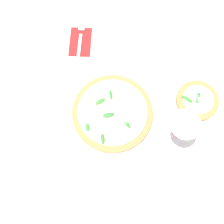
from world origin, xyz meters
TOP-DOWN VIEW (x-y plane):
  - ground_plane at (0.00, 0.00)m, footprint 6.00×6.00m
  - pizza_arugula_main at (0.02, 0.00)m, footprint 0.31×0.31m
  - pizza_personal_side at (0.07, -0.30)m, footprint 0.17×0.17m
  - wine_glass at (-0.06, -0.21)m, footprint 0.09×0.09m
  - napkin at (0.32, 0.13)m, footprint 0.13×0.09m
  - fork at (0.33, 0.13)m, footprint 0.19×0.03m
  - side_plate_white at (-0.31, -0.02)m, footprint 0.21×0.21m

SIDE VIEW (x-z plane):
  - ground_plane at x=0.00m, z-range 0.00..0.00m
  - napkin at x=0.32m, z-range 0.00..0.01m
  - fork at x=0.33m, z-range 0.01..0.01m
  - side_plate_white at x=-0.31m, z-range 0.00..0.02m
  - pizza_personal_side at x=0.07m, z-range -0.01..0.04m
  - pizza_arugula_main at x=0.02m, z-range -0.01..0.04m
  - wine_glass at x=-0.06m, z-range 0.04..0.21m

